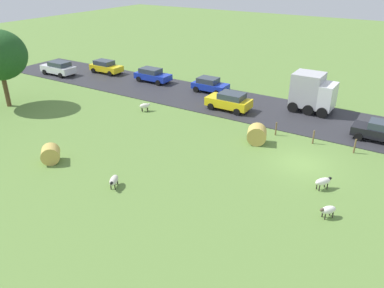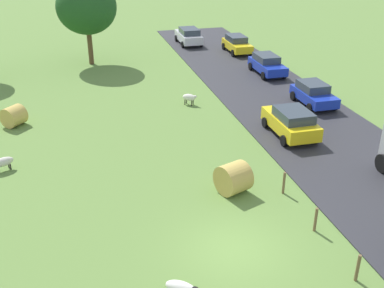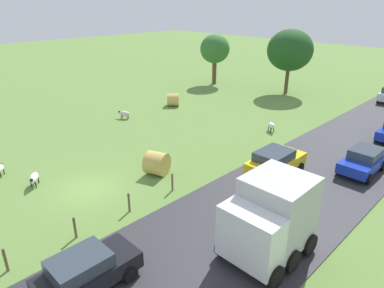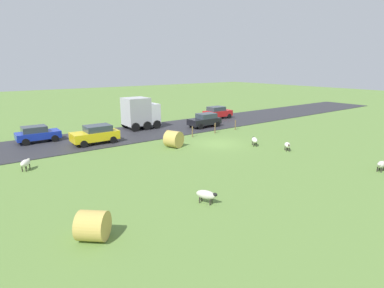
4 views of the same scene
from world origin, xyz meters
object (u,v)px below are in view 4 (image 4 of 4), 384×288
(sheep_3, at_px, (25,163))
(hay_bale_1, at_px, (93,226))
(car_1, at_px, (205,120))
(sheep_2, at_px, (206,195))
(car_3, at_px, (96,134))
(sheep_1, at_px, (287,145))
(sheep_4, at_px, (254,140))
(car_2, at_px, (37,134))
(sheep_0, at_px, (381,164))
(car_0, at_px, (217,112))
(hay_bale_0, at_px, (174,139))
(truck_0, at_px, (140,112))

(sheep_3, bearing_deg, hay_bale_1, -176.18)
(car_1, bearing_deg, sheep_2, 141.36)
(car_3, bearing_deg, sheep_1, -134.72)
(sheep_4, relative_size, car_3, 0.28)
(sheep_4, height_order, car_1, car_1)
(car_2, bearing_deg, sheep_2, -167.30)
(hay_bale_1, distance_m, car_1, 24.87)
(car_1, bearing_deg, hay_bale_1, 130.29)
(sheep_0, distance_m, sheep_4, 10.14)
(car_0, height_order, car_2, car_0)
(sheep_2, height_order, car_1, car_1)
(hay_bale_0, relative_size, car_3, 0.35)
(sheep_1, distance_m, sheep_4, 3.00)
(hay_bale_1, bearing_deg, sheep_2, -91.07)
(sheep_3, xyz_separation_m, hay_bale_1, (-11.51, -0.77, 0.11))
(truck_0, xyz_separation_m, car_1, (-3.78, -6.52, -1.01))
(sheep_3, relative_size, car_1, 0.27)
(car_1, bearing_deg, car_2, 77.98)
(sheep_1, bearing_deg, sheep_0, -173.90)
(sheep_1, xyz_separation_m, car_2, (16.00, 16.65, 0.36))
(hay_bale_0, relative_size, truck_0, 0.39)
(sheep_2, distance_m, hay_bale_1, 6.03)
(sheep_2, relative_size, car_3, 0.29)
(sheep_0, bearing_deg, sheep_2, 75.87)
(hay_bale_0, xyz_separation_m, car_0, (9.05, -13.07, 0.17))
(truck_0, bearing_deg, sheep_0, -164.38)
(truck_0, xyz_separation_m, car_3, (-3.84, 6.62, -0.96))
(sheep_1, height_order, car_1, car_1)
(sheep_0, bearing_deg, sheep_4, 10.18)
(car_0, xyz_separation_m, car_1, (-3.58, 5.09, -0.03))
(sheep_0, relative_size, car_1, 0.29)
(hay_bale_0, bearing_deg, sheep_2, 155.16)
(sheep_2, bearing_deg, truck_0, -17.84)
(sheep_3, relative_size, truck_0, 0.27)
(sheep_1, bearing_deg, sheep_2, 107.83)
(sheep_0, distance_m, car_2, 28.98)
(car_1, bearing_deg, sheep_1, 176.32)
(hay_bale_0, bearing_deg, sheep_4, -122.94)
(hay_bale_0, bearing_deg, sheep_0, -150.35)
(hay_bale_0, relative_size, car_0, 0.38)
(sheep_4, xyz_separation_m, car_2, (13.18, 15.62, 0.32))
(sheep_0, xyz_separation_m, car_1, (19.45, -0.03, 0.37))
(hay_bale_0, bearing_deg, sheep_1, -133.46)
(hay_bale_1, height_order, truck_0, truck_0)
(sheep_3, xyz_separation_m, truck_0, (8.35, -13.22, 1.36))
(sheep_4, height_order, car_3, car_3)
(truck_0, height_order, car_2, truck_0)
(sheep_4, distance_m, truck_0, 14.12)
(car_0, distance_m, car_1, 6.22)
(sheep_3, distance_m, car_3, 8.01)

